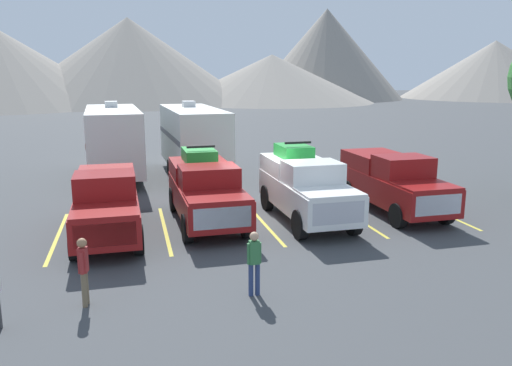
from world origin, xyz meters
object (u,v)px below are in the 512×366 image
(pickup_truck_a, at_px, (107,202))
(pickup_truck_c, at_px, (305,185))
(camper_trailer_a, at_px, (114,139))
(person_b, at_px, (254,259))
(person_c, at_px, (84,267))
(pickup_truck_b, at_px, (205,188))
(pickup_truck_d, at_px, (392,181))
(camper_trailer_b, at_px, (193,138))

(pickup_truck_a, xyz_separation_m, pickup_truck_c, (6.75, 0.18, 0.14))
(camper_trailer_a, relative_size, person_b, 5.59)
(pickup_truck_a, bearing_deg, person_b, -58.19)
(pickup_truck_c, xyz_separation_m, person_c, (-7.07, -5.45, -0.33))
(person_c, bearing_deg, pickup_truck_c, 37.63)
(pickup_truck_b, bearing_deg, camper_trailer_a, 110.78)
(pickup_truck_a, xyz_separation_m, person_c, (-0.32, -5.27, -0.19))
(pickup_truck_b, bearing_deg, person_c, -120.88)
(pickup_truck_d, bearing_deg, person_c, -151.42)
(pickup_truck_c, bearing_deg, person_b, -119.14)
(person_b, distance_m, person_c, 3.84)
(camper_trailer_b, relative_size, person_c, 5.54)
(pickup_truck_c, relative_size, person_c, 3.46)
(pickup_truck_b, relative_size, camper_trailer_b, 0.65)
(pickup_truck_d, xyz_separation_m, camper_trailer_a, (-10.32, 8.81, 0.81))
(pickup_truck_c, xyz_separation_m, camper_trailer_a, (-6.70, 9.18, 0.72))
(camper_trailer_b, bearing_deg, pickup_truck_d, -52.57)
(camper_trailer_a, xyz_separation_m, person_c, (-0.37, -14.63, -1.05))
(pickup_truck_b, height_order, pickup_truck_c, pickup_truck_c)
(camper_trailer_a, bearing_deg, person_b, -77.04)
(pickup_truck_d, height_order, person_b, pickup_truck_d)
(pickup_truck_c, height_order, camper_trailer_a, camper_trailer_a)
(pickup_truck_c, bearing_deg, person_c, -142.37)
(pickup_truck_d, height_order, person_c, pickup_truck_d)
(pickup_truck_b, distance_m, pickup_truck_d, 7.07)
(pickup_truck_c, bearing_deg, camper_trailer_b, 107.92)
(pickup_truck_b, bearing_deg, pickup_truck_a, -166.57)
(pickup_truck_b, relative_size, person_c, 3.58)
(pickup_truck_b, height_order, camper_trailer_b, camper_trailer_b)
(pickup_truck_d, bearing_deg, pickup_truck_b, 178.06)
(camper_trailer_a, height_order, person_c, camper_trailer_a)
(pickup_truck_a, distance_m, pickup_truck_c, 6.76)
(pickup_truck_b, height_order, person_b, pickup_truck_b)
(camper_trailer_a, bearing_deg, pickup_truck_b, -69.22)
(person_c, bearing_deg, person_b, -5.63)
(camper_trailer_a, bearing_deg, person_c, -91.45)
(person_b, bearing_deg, person_c, 174.37)
(person_c, bearing_deg, pickup_truck_a, 86.52)
(pickup_truck_b, bearing_deg, pickup_truck_d, -1.94)
(pickup_truck_d, bearing_deg, camper_trailer_a, 139.51)
(pickup_truck_d, distance_m, person_c, 12.17)
(pickup_truck_a, height_order, pickup_truck_d, pickup_truck_d)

